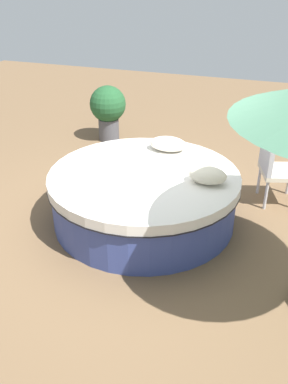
{
  "coord_description": "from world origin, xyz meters",
  "views": [
    {
      "loc": [
        1.5,
        -4.25,
        2.88
      ],
      "look_at": [
        0.0,
        0.0,
        0.4
      ],
      "focal_mm": 38.45,
      "sensor_mm": 36.0,
      "label": 1
    }
  ],
  "objects_px": {
    "round_bed": "(144,196)",
    "throw_pillow_1": "(168,144)",
    "patio_chair": "(274,164)",
    "planter": "(108,108)",
    "throw_pillow_0": "(208,175)"
  },
  "relations": [
    {
      "from": "patio_chair",
      "to": "planter",
      "type": "distance_m",
      "value": 3.33
    },
    {
      "from": "planter",
      "to": "round_bed",
      "type": "bearing_deg",
      "value": -57.25
    },
    {
      "from": "throw_pillow_1",
      "to": "patio_chair",
      "type": "bearing_deg",
      "value": 9.35
    },
    {
      "from": "throw_pillow_1",
      "to": "planter",
      "type": "xyz_separation_m",
      "value": [
        -1.62,
        1.62,
        -0.15
      ]
    },
    {
      "from": "throw_pillow_0",
      "to": "patio_chair",
      "type": "bearing_deg",
      "value": 55.48
    },
    {
      "from": "round_bed",
      "to": "planter",
      "type": "height_order",
      "value": "planter"
    },
    {
      "from": "round_bed",
      "to": "planter",
      "type": "distance_m",
      "value": 2.87
    },
    {
      "from": "round_bed",
      "to": "throw_pillow_1",
      "type": "distance_m",
      "value": 0.89
    },
    {
      "from": "round_bed",
      "to": "throw_pillow_0",
      "type": "distance_m",
      "value": 0.89
    },
    {
      "from": "throw_pillow_1",
      "to": "planter",
      "type": "relative_size",
      "value": 0.5
    },
    {
      "from": "round_bed",
      "to": "throw_pillow_0",
      "type": "bearing_deg",
      "value": -0.06
    },
    {
      "from": "round_bed",
      "to": "throw_pillow_1",
      "type": "xyz_separation_m",
      "value": [
        0.07,
        0.79,
        0.41
      ]
    },
    {
      "from": "patio_chair",
      "to": "throw_pillow_1",
      "type": "bearing_deg",
      "value": -98.19
    },
    {
      "from": "round_bed",
      "to": "throw_pillow_0",
      "type": "height_order",
      "value": "throw_pillow_0"
    },
    {
      "from": "round_bed",
      "to": "patio_chair",
      "type": "xyz_separation_m",
      "value": [
        1.48,
        1.02,
        0.22
      ]
    }
  ]
}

